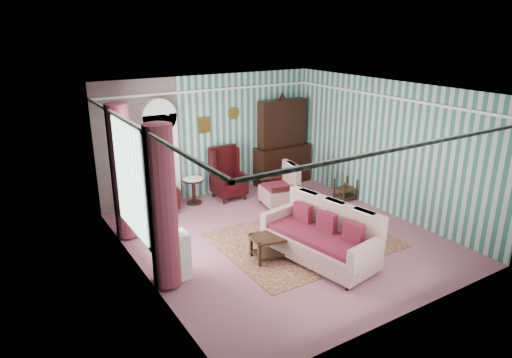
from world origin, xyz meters
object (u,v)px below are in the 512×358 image
bookcase (161,159)px  seated_woman (158,188)px  round_side_table (194,191)px  floral_armchair (279,183)px  wingback_right (228,174)px  plant_stand (172,257)px  coffee_table (274,247)px  dresser_hutch (283,139)px  sofa (319,235)px  wingback_left (158,187)px  nest_table (345,189)px

bookcase → seated_woman: (-0.25, -0.39, -0.53)m
round_side_table → floral_armchair: 2.00m
wingback_right → plant_stand: bearing=-132.8°
plant_stand → coffee_table: (1.81, -0.28, -0.18)m
dresser_hutch → floral_armchair: (-1.00, -1.30, -0.63)m
seated_woman → plant_stand: size_ratio=1.47×
bookcase → floral_armchair: bearing=-32.2°
dresser_hutch → sofa: dresser_hutch is taller
seated_woman → plant_stand: seated_woman is taller
wingback_right → coffee_table: 3.15m
wingback_left → floral_armchair: 2.71m
wingback_right → round_side_table: 0.92m
nest_table → plant_stand: size_ratio=0.68×
seated_woman → coffee_table: bearing=-71.5°
wingback_right → nest_table: wingback_right is taller
plant_stand → coffee_table: bearing=-8.8°
plant_stand → sofa: size_ratio=0.38×
bookcase → seated_woman: size_ratio=1.90×
wingback_right → nest_table: bearing=-33.7°
bookcase → plant_stand: (-1.05, -3.14, -0.72)m
nest_table → coffee_table: 3.40m
bookcase → round_side_table: 1.07m
round_side_table → plant_stand: size_ratio=0.75×
wingback_right → coffee_table: bearing=-103.6°
dresser_hutch → sofa: size_ratio=1.12×
seated_woman → bookcase: bearing=57.3°
plant_stand → coffee_table: plant_stand is taller
wingback_left → floral_armchair: (2.50, -1.03, -0.08)m
wingback_right → plant_stand: wingback_right is taller
wingback_left → seated_woman: 0.04m
bookcase → nest_table: bearing=-26.9°
seated_woman → floral_armchair: seated_woman is taller
nest_table → round_side_table: bearing=151.8°
bookcase → sofa: size_ratio=1.06×
round_side_table → wingback_right: bearing=-10.0°
coffee_table → seated_woman: bearing=108.5°
plant_stand → nest_table: bearing=13.8°
bookcase → plant_stand: bookcase is taller
dresser_hutch → coffee_table: 4.24m
seated_woman → wingback_left: bearing=0.0°
sofa → wingback_right: bearing=-12.3°
sofa → coffee_table: sofa is taller
bookcase → dresser_hutch: bearing=-2.1°
dresser_hutch → nest_table: (0.57, -1.82, -0.91)m
plant_stand → dresser_hutch: bearing=35.1°
nest_table → floral_armchair: (-1.57, 0.52, 0.28)m
seated_woman → nest_table: size_ratio=2.19×
round_side_table → sofa: size_ratio=0.28×
seated_woman → sofa: seated_woman is taller
wingback_right → nest_table: 2.81m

